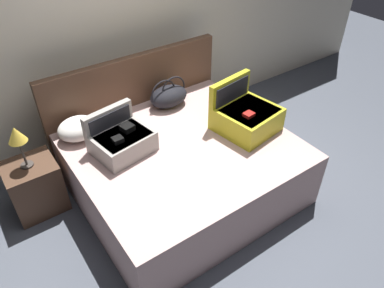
# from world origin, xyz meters

# --- Properties ---
(ground_plane) EXTENTS (12.00, 12.00, 0.00)m
(ground_plane) POSITION_xyz_m (0.00, 0.00, 0.00)
(ground_plane) COLOR #4C515B
(back_wall) EXTENTS (8.00, 0.10, 2.60)m
(back_wall) POSITION_xyz_m (0.00, 1.65, 1.30)
(back_wall) COLOR beige
(back_wall) RESTS_ON ground
(bed) EXTENTS (1.88, 1.71, 0.56)m
(bed) POSITION_xyz_m (0.00, 0.40, 0.28)
(bed) COLOR #BC9993
(bed) RESTS_ON ground
(headboard) EXTENTS (1.92, 0.08, 1.09)m
(headboard) POSITION_xyz_m (0.00, 1.29, 0.54)
(headboard) COLOR #4C3323
(headboard) RESTS_ON ground
(hard_case_large) EXTENTS (0.58, 0.58, 0.45)m
(hard_case_large) POSITION_xyz_m (0.62, 0.29, 0.70)
(hard_case_large) COLOR gold
(hard_case_large) RESTS_ON bed
(hard_case_medium) EXTENTS (0.54, 0.49, 0.35)m
(hard_case_medium) POSITION_xyz_m (-0.48, 0.66, 0.68)
(hard_case_medium) COLOR gray
(hard_case_medium) RESTS_ON bed
(duffel_bag) EXTENTS (0.43, 0.31, 0.31)m
(duffel_bag) POSITION_xyz_m (0.26, 1.06, 0.67)
(duffel_bag) COLOR black
(duffel_bag) RESTS_ON bed
(pillow_near_headboard) EXTENTS (0.37, 0.32, 0.20)m
(pillow_near_headboard) POSITION_xyz_m (-0.72, 1.06, 0.66)
(pillow_near_headboard) COLOR white
(pillow_near_headboard) RESTS_ON bed
(nightstand) EXTENTS (0.44, 0.40, 0.51)m
(nightstand) POSITION_xyz_m (-1.22, 1.00, 0.25)
(nightstand) COLOR #4C3323
(nightstand) RESTS_ON ground
(table_lamp) EXTENTS (0.15, 0.15, 0.40)m
(table_lamp) POSITION_xyz_m (-1.22, 1.00, 0.82)
(table_lamp) COLOR #3F3833
(table_lamp) RESTS_ON nightstand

